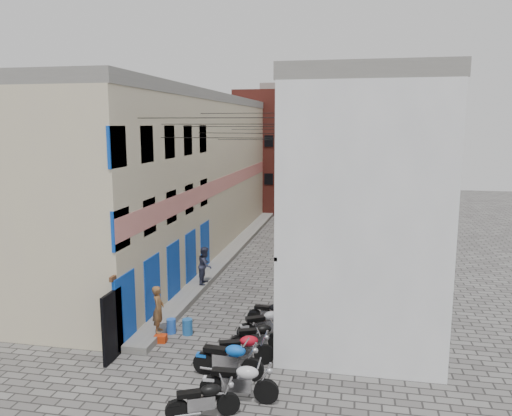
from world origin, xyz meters
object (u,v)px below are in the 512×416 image
Objects in this scene: person_a at (158,309)px; motorcycle_e at (258,335)px; person_b at (205,265)px; motorcycle_a at (203,398)px; water_jug_far at (171,326)px; red_crate at (161,339)px; motorcycle_d at (242,348)px; motorcycle_f at (266,322)px; water_jug_near at (187,327)px; motorcycle_b at (239,380)px; motorcycle_c at (228,357)px; motorcycle_g at (271,312)px.

motorcycle_e is at bearing -106.74° from person_a.
person_a is 0.98× the size of person_b.
motorcycle_e is at bearing 146.16° from motorcycle_a.
water_jug_far is 0.79m from red_crate.
motorcycle_e is at bearing -13.11° from water_jug_far.
water_jug_far is (-3.00, 1.88, -0.32)m from motorcycle_d.
motorcycle_a is at bearing -165.57° from person_b.
motorcycle_f is at bearing -91.74° from person_a.
motorcycle_a is at bearing -66.70° from water_jug_near.
motorcycle_f is at bearing 152.80° from motorcycle_e.
person_b reaches higher than person_a.
motorcycle_b reaches higher than water_jug_near.
water_jug_far is (-2.75, 2.62, -0.36)m from motorcycle_c.
motorcycle_a is 1.15× the size of person_a.
motorcycle_b reaches higher than motorcycle_f.
motorcycle_e is 3.57× the size of water_jug_far.
motorcycle_d is at bearing -40.14° from motorcycle_f.
motorcycle_b is 3.82× the size of water_jug_near.
motorcycle_d is at bearing -125.60° from person_a.
motorcycle_d is 3.54m from person_a.
motorcycle_g reaches higher than water_jug_far.
motorcycle_b is at bearing -48.69° from water_jug_far.
red_crate is (-2.75, 3.99, -0.42)m from motorcycle_a.
motorcycle_c reaches higher than motorcycle_a.
person_a is at bearing -170.89° from motorcycle_a.
water_jug_far is (-3.26, 0.76, -0.27)m from motorcycle_e.
motorcycle_e is 3.55m from person_a.
water_jug_far is (-3.34, -1.35, -0.26)m from motorcycle_g.
motorcycle_c is 1.07× the size of motorcycle_d.
motorcycle_a reaches higher than water_jug_near.
motorcycle_d reaches higher than water_jug_far.
person_a reaches higher than motorcycle_b.
water_jug_near is (-2.06, 4.78, -0.27)m from motorcycle_a.
motorcycle_a is at bearing -30.08° from motorcycle_e.
person_a is 5.44m from person_b.
person_a reaches higher than red_crate.
motorcycle_c reaches higher than water_jug_far.
person_b is 2.99× the size of water_jug_near.
person_b is at bearing -172.83° from motorcycle_f.
motorcycle_g is at bearing 153.36° from motorcycle_d.
motorcycle_e is at bearing 0.42° from motorcycle_g.
motorcycle_b is 1.06× the size of motorcycle_d.
motorcycle_g is 4.09m from person_a.
red_crate is at bearing -134.38° from motorcycle_b.
motorcycle_g is at bearing 148.37° from motorcycle_a.
person_b is (-2.99, 7.53, 0.46)m from motorcycle_c.
person_a reaches higher than motorcycle_a.
motorcycle_e is at bearing -150.51° from person_b.
red_crate is at bearing -170.68° from motorcycle_a.
water_jug_near is (-2.66, 0.77, -0.25)m from motorcycle_e.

